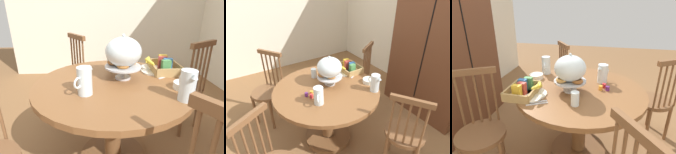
# 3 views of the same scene
# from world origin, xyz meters

# --- Properties ---
(wall_left) EXTENTS (0.06, 4.32, 2.60)m
(wall_left) POSITION_xyz_m (-2.43, 0.36, 1.30)
(wall_left) COLOR silver
(wall_left) RESTS_ON ground_plane
(dining_table) EXTENTS (1.15, 1.15, 0.74)m
(dining_table) POSITION_xyz_m (-0.13, -0.07, 0.52)
(dining_table) COLOR brown
(dining_table) RESTS_ON ground_plane
(windsor_chair_facing_door) EXTENTS (0.46, 0.46, 0.97)m
(windsor_chair_facing_door) POSITION_xyz_m (-0.56, 0.70, 0.45)
(windsor_chair_facing_door) COLOR brown
(windsor_chair_facing_door) RESTS_ON ground_plane
(windsor_chair_far_side) EXTENTS (0.46, 0.46, 0.97)m
(windsor_chair_far_side) POSITION_xyz_m (-0.87, -0.53, 0.45)
(windsor_chair_far_side) COLOR brown
(windsor_chair_far_side) RESTS_ON ground_plane
(pastry_stand_with_dome) EXTENTS (0.28, 0.28, 0.34)m
(pastry_stand_with_dome) POSITION_xyz_m (-0.19, 0.02, 0.94)
(pastry_stand_with_dome) COLOR silver
(pastry_stand_with_dome) RESTS_ON dining_table
(orange_juice_pitcher) EXTENTS (0.16, 0.12, 0.18)m
(orange_juice_pitcher) POSITION_xyz_m (0.06, -0.26, 0.82)
(orange_juice_pitcher) COLOR silver
(orange_juice_pitcher) RESTS_ON dining_table
(milk_pitcher) EXTENTS (0.18, 0.09, 0.19)m
(milk_pitcher) POSITION_xyz_m (0.18, 0.35, 0.83)
(milk_pitcher) COLOR silver
(milk_pitcher) RESTS_ON dining_table
(cereal_basket) EXTENTS (0.32, 0.30, 0.12)m
(cereal_basket) POSITION_xyz_m (-0.34, 0.38, 0.79)
(cereal_basket) COLOR tan
(cereal_basket) RESTS_ON dining_table
(china_plate_large) EXTENTS (0.22, 0.22, 0.01)m
(china_plate_large) POSITION_xyz_m (-0.33, 0.30, 0.75)
(china_plate_large) COLOR white
(china_plate_large) RESTS_ON dining_table
(china_plate_small) EXTENTS (0.15, 0.15, 0.01)m
(china_plate_small) POSITION_xyz_m (-0.41, 0.28, 0.76)
(china_plate_small) COLOR white
(china_plate_small) RESTS_ON china_plate_large
(cereal_bowl) EXTENTS (0.14, 0.14, 0.04)m
(cereal_bowl) POSITION_xyz_m (0.02, 0.41, 0.76)
(cereal_bowl) COLOR white
(cereal_bowl) RESTS_ON dining_table
(drinking_glass) EXTENTS (0.06, 0.06, 0.11)m
(drinking_glass) POSITION_xyz_m (-0.43, -0.07, 0.80)
(drinking_glass) COLOR silver
(drinking_glass) RESTS_ON dining_table
(jam_jar_strawberry) EXTENTS (0.04, 0.04, 0.04)m
(jam_jar_strawberry) POSITION_xyz_m (-0.06, -0.28, 0.76)
(jam_jar_strawberry) COLOR #B7282D
(jam_jar_strawberry) RESTS_ON dining_table
(jam_jar_apricot) EXTENTS (0.04, 0.04, 0.04)m
(jam_jar_apricot) POSITION_xyz_m (-0.12, -0.25, 0.76)
(jam_jar_apricot) COLOR orange
(jam_jar_apricot) RESTS_ON dining_table
(jam_jar_grape) EXTENTS (0.04, 0.04, 0.04)m
(jam_jar_grape) POSITION_xyz_m (-0.12, -0.31, 0.76)
(jam_jar_grape) COLOR #5B2366
(jam_jar_grape) RESTS_ON dining_table
(table_knife) EXTENTS (0.09, 0.16, 0.01)m
(table_knife) POSITION_xyz_m (-0.45, 0.23, 0.74)
(table_knife) COLOR silver
(table_knife) RESTS_ON dining_table
(dinner_fork) EXTENTS (0.09, 0.16, 0.01)m
(dinner_fork) POSITION_xyz_m (-0.48, 0.22, 0.74)
(dinner_fork) COLOR silver
(dinner_fork) RESTS_ON dining_table
(soup_spoon) EXTENTS (0.09, 0.16, 0.01)m
(soup_spoon) POSITION_xyz_m (-0.20, 0.37, 0.74)
(soup_spoon) COLOR silver
(soup_spoon) RESTS_ON dining_table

